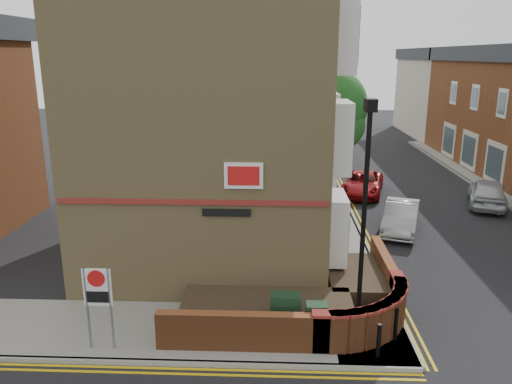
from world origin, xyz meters
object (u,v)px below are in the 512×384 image
(lamppost, at_px, (363,224))
(silver_car_near, at_px, (401,217))
(utility_cabinet_large, at_px, (285,315))
(zone_sign, at_px, (98,294))

(lamppost, distance_m, silver_car_near, 9.83)
(utility_cabinet_large, bearing_deg, silver_car_near, 59.72)
(utility_cabinet_large, xyz_separation_m, zone_sign, (-4.70, -0.80, 0.92))
(lamppost, height_order, silver_car_near, lamppost)
(lamppost, bearing_deg, utility_cabinet_large, 176.99)
(zone_sign, xyz_separation_m, silver_car_near, (9.83, 9.58, -1.00))
(silver_car_near, bearing_deg, zone_sign, -118.26)
(utility_cabinet_large, distance_m, silver_car_near, 10.17)
(lamppost, bearing_deg, zone_sign, -173.93)
(utility_cabinet_large, relative_size, zone_sign, 0.55)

